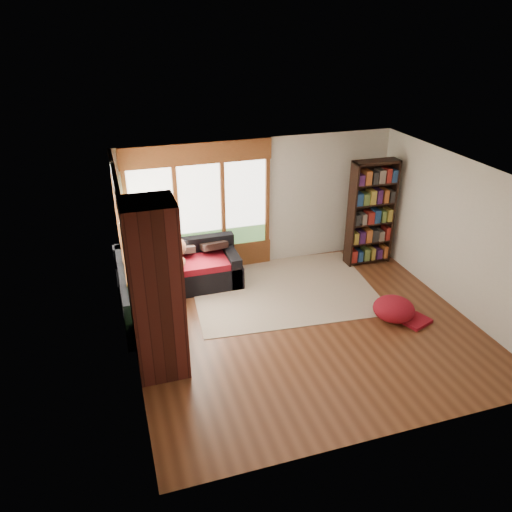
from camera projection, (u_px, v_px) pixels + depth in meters
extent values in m
plane|color=#502916|center=(305.00, 327.00, 8.29)|extent=(5.50, 5.50, 0.00)
plane|color=white|center=(313.00, 176.00, 7.14)|extent=(5.50, 5.50, 0.00)
cube|color=silver|center=(260.00, 203.00, 9.86)|extent=(5.50, 0.04, 2.60)
cube|color=silver|center=(396.00, 351.00, 5.58)|extent=(5.50, 0.04, 2.60)
cube|color=silver|center=(128.00, 283.00, 6.98)|extent=(0.04, 5.00, 2.60)
cube|color=silver|center=(459.00, 235.00, 8.46)|extent=(0.04, 5.00, 2.60)
cube|color=brown|center=(200.00, 208.00, 9.48)|extent=(2.82, 0.10, 1.90)
cube|color=white|center=(200.00, 208.00, 9.48)|extent=(2.54, 0.09, 1.62)
cube|color=brown|center=(123.00, 245.00, 7.99)|extent=(0.10, 2.62, 1.90)
cube|color=white|center=(123.00, 245.00, 7.99)|extent=(0.09, 2.36, 1.62)
cube|color=gray|center=(119.00, 204.00, 8.53)|extent=(0.03, 0.72, 0.90)
cube|color=#471914|center=(156.00, 291.00, 6.77)|extent=(0.70, 0.70, 2.60)
cube|color=black|center=(184.00, 274.00, 9.51)|extent=(2.20, 0.90, 0.42)
cube|color=black|center=(180.00, 248.00, 9.63)|extent=(2.20, 0.20, 0.38)
cube|color=black|center=(235.00, 263.00, 9.74)|extent=(0.20, 0.90, 0.60)
cube|color=maroon|center=(179.00, 265.00, 9.26)|extent=(1.90, 0.66, 0.12)
cube|color=black|center=(154.00, 296.00, 8.78)|extent=(0.90, 2.20, 0.42)
cube|color=black|center=(132.00, 279.00, 8.51)|extent=(0.20, 2.20, 0.38)
cube|color=black|center=(162.00, 322.00, 7.88)|extent=(0.90, 0.20, 0.60)
cube|color=maroon|center=(163.00, 291.00, 8.39)|extent=(0.66, 1.20, 0.12)
cube|color=maroon|center=(156.00, 267.00, 9.20)|extent=(0.66, 0.66, 0.12)
cube|color=beige|center=(283.00, 289.00, 9.40)|extent=(3.52, 2.80, 0.01)
cube|color=black|center=(391.00, 211.00, 10.10)|extent=(0.04, 0.31, 2.16)
cube|color=black|center=(351.00, 216.00, 9.86)|extent=(0.04, 0.31, 2.16)
cube|color=black|center=(368.00, 211.00, 10.10)|extent=(0.93, 0.02, 2.16)
cube|color=black|center=(366.00, 259.00, 10.43)|extent=(0.85, 0.29, 0.03)
cube|color=black|center=(368.00, 241.00, 10.25)|extent=(0.85, 0.29, 0.03)
cube|color=black|center=(370.00, 222.00, 10.07)|extent=(0.85, 0.29, 0.03)
cube|color=black|center=(372.00, 203.00, 9.88)|extent=(0.85, 0.29, 0.03)
cube|color=black|center=(374.00, 183.00, 9.70)|extent=(0.85, 0.29, 0.03)
cube|color=black|center=(377.00, 162.00, 9.52)|extent=(0.85, 0.29, 0.03)
cube|color=#726659|center=(372.00, 214.00, 9.96)|extent=(0.81, 0.23, 2.00)
ellipsoid|color=maroon|center=(394.00, 308.00, 8.43)|extent=(0.78, 0.78, 0.38)
ellipsoid|color=brown|center=(166.00, 264.00, 8.69)|extent=(1.01, 0.99, 0.29)
sphere|color=brown|center=(177.00, 250.00, 8.87)|extent=(0.49, 0.49, 0.35)
cone|color=brown|center=(174.00, 244.00, 8.76)|extent=(0.18, 0.18, 0.15)
ellipsoid|color=#362417|center=(164.00, 276.00, 8.39)|extent=(0.53, 0.77, 0.25)
sphere|color=#362417|center=(160.00, 263.00, 8.56)|extent=(0.32, 0.32, 0.30)
cone|color=#362417|center=(160.00, 258.00, 8.46)|extent=(0.12, 0.12, 0.13)
cube|color=black|center=(217.00, 238.00, 9.62)|extent=(0.45, 0.12, 0.45)
cube|color=black|center=(186.00, 242.00, 9.46)|extent=(0.45, 0.12, 0.45)
cube|color=black|center=(138.00, 258.00, 8.82)|extent=(0.45, 0.12, 0.45)
cube|color=black|center=(145.00, 288.00, 7.87)|extent=(0.45, 0.12, 0.45)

